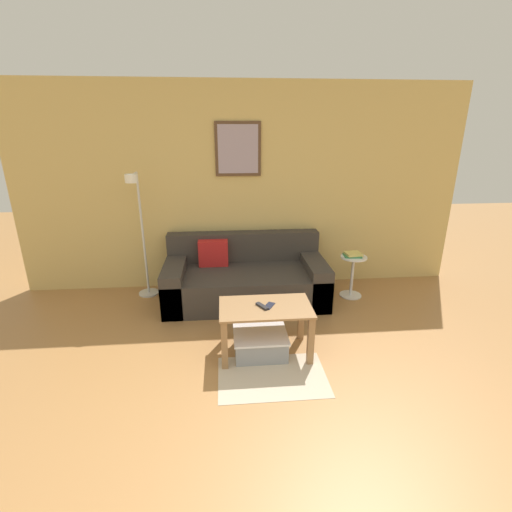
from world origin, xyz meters
name	(u,v)px	position (x,y,z in m)	size (l,w,h in m)	color
ground_plane	(275,498)	(0.00, 0.00, 0.00)	(16.00, 16.00, 0.00)	#A87542
wall_back	(243,189)	(0.00, 3.14, 1.28)	(5.60, 0.09, 2.55)	#D6B76B
area_rug	(272,376)	(0.13, 1.09, 0.00)	(0.93, 0.62, 0.01)	#C1B299
couch	(245,278)	(-0.01, 2.65, 0.26)	(1.92, 0.95, 0.76)	#38332D
coffee_table	(265,317)	(0.11, 1.46, 0.37)	(0.84, 0.50, 0.48)	#997047
storage_bin	(260,343)	(0.06, 1.45, 0.11)	(0.50, 0.43, 0.21)	gray
floor_lamp	(140,230)	(-1.23, 2.77, 0.87)	(0.25, 0.46, 1.54)	silver
side_table	(352,273)	(1.32, 2.60, 0.31)	(0.32, 0.32, 0.53)	white
book_stack	(353,255)	(1.31, 2.61, 0.55)	(0.23, 0.19, 0.04)	#387F4C
remote_control	(262,306)	(0.07, 1.45, 0.49)	(0.04, 0.15, 0.02)	#232328
cell_phone	(269,306)	(0.14, 1.47, 0.49)	(0.07, 0.14, 0.01)	#1E2338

